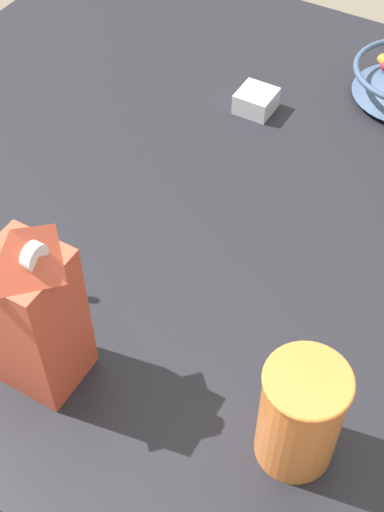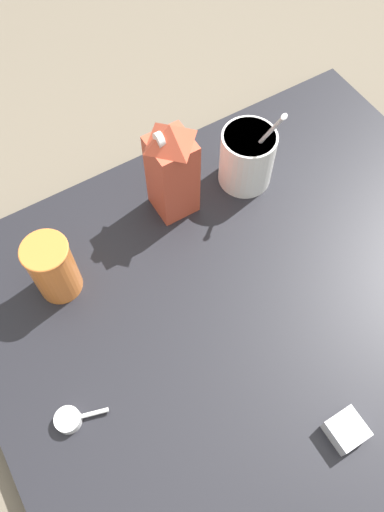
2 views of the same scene
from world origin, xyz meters
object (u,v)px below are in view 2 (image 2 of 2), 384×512
object	(u,v)px
milk_carton	(172,169)
spice_jar	(346,430)
drinking_cup	(53,268)
yogurt_tub	(247,156)

from	to	relation	value
milk_carton	spice_jar	xyz separation A→B (m)	(0.57, 0.01, -0.11)
milk_carton	spice_jar	world-z (taller)	milk_carton
milk_carton	drinking_cup	bearing A→B (deg)	-79.52
yogurt_tub	milk_carton	bearing A→B (deg)	-96.05
yogurt_tub	drinking_cup	distance (m)	0.47
milk_carton	spice_jar	size ratio (longest dim) A/B	4.18
yogurt_tub	drinking_cup	xyz separation A→B (m)	(0.04, -0.47, -0.00)
milk_carton	spice_jar	bearing A→B (deg)	1.21
milk_carton	yogurt_tub	distance (m)	0.18
milk_carton	drinking_cup	world-z (taller)	milk_carton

